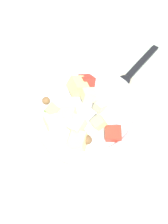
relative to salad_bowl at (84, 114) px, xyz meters
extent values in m
plane|color=silver|center=(-0.01, 0.00, -0.05)|extent=(2.40, 2.40, 0.00)
cube|color=#BCB299|center=(-0.01, 0.00, -0.04)|extent=(0.40, 0.33, 0.01)
cylinder|color=white|center=(0.00, 0.00, -0.01)|extent=(0.24, 0.24, 0.06)
torus|color=white|center=(0.00, 0.00, 0.02)|extent=(0.26, 0.26, 0.02)
cube|color=#BC3828|center=(0.01, 0.10, 0.02)|extent=(0.05, 0.05, 0.03)
cube|color=beige|center=(-0.02, 0.04, 0.05)|extent=(0.03, 0.03, 0.03)
cube|color=#E5D684|center=(0.02, 0.06, 0.04)|extent=(0.04, 0.03, 0.03)
cube|color=beige|center=(0.05, 0.02, 0.04)|extent=(0.04, 0.04, 0.04)
cube|color=#E5D684|center=(-0.03, -0.04, 0.05)|extent=(0.06, 0.06, 0.05)
cube|color=#93C160|center=(0.06, -0.05, 0.04)|extent=(0.04, 0.04, 0.05)
sphere|color=brown|center=(-0.03, -0.06, 0.04)|extent=(0.03, 0.02, 0.03)
sphere|color=brown|center=(0.06, 0.06, 0.03)|extent=(0.03, 0.03, 0.03)
cube|color=beige|center=(0.05, -0.01, 0.04)|extent=(0.05, 0.06, 0.04)
cube|color=beige|center=(0.08, -0.03, 0.04)|extent=(0.05, 0.05, 0.03)
cube|color=red|center=(-0.06, -0.04, 0.04)|extent=(0.05, 0.05, 0.04)
cube|color=beige|center=(0.08, 0.05, 0.03)|extent=(0.05, 0.05, 0.04)
cube|color=beige|center=(-0.02, 0.00, 0.05)|extent=(0.05, 0.04, 0.04)
sphere|color=brown|center=(0.04, -0.08, 0.03)|extent=(0.03, 0.03, 0.03)
ellipsoid|color=black|center=(-0.17, 0.00, -0.03)|extent=(0.06, 0.04, 0.01)
cube|color=black|center=(-0.27, 0.00, -0.04)|extent=(0.17, 0.02, 0.01)
camera|label=1|loc=(0.30, 0.24, 0.57)|focal=45.12mm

